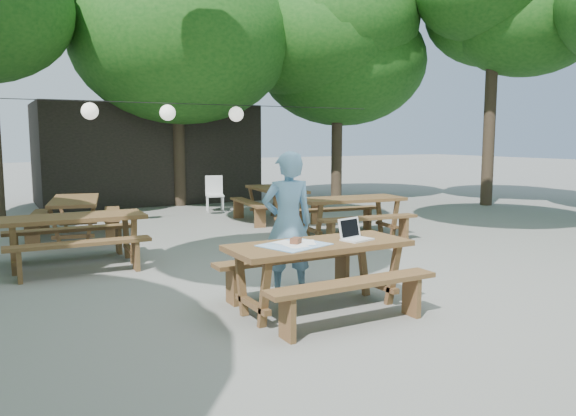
% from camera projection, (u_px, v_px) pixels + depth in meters
% --- Properties ---
extents(ground, '(80.00, 80.00, 0.00)m').
position_uv_depth(ground, '(325.00, 284.00, 7.22)').
color(ground, slate).
rests_on(ground, ground).
extents(pavilion, '(6.00, 3.00, 2.80)m').
position_uv_depth(pavilion, '(147.00, 153.00, 16.41)').
color(pavilion, black).
rests_on(pavilion, ground).
extents(main_picnic_table, '(2.00, 1.58, 0.75)m').
position_uv_depth(main_picnic_table, '(319.00, 275.00, 6.11)').
color(main_picnic_table, '#513C1C').
rests_on(main_picnic_table, ground).
extents(picnic_table_nw, '(2.02, 1.63, 0.75)m').
position_uv_depth(picnic_table_nw, '(74.00, 240.00, 8.18)').
color(picnic_table_nw, '#513C1C').
rests_on(picnic_table_nw, ground).
extents(picnic_table_ne, '(2.07, 1.78, 0.75)m').
position_uv_depth(picnic_table_ne, '(351.00, 217.00, 10.59)').
color(picnic_table_ne, '#513C1C').
rests_on(picnic_table_ne, ground).
extents(picnic_table_far_w, '(1.93, 2.18, 0.75)m').
position_uv_depth(picnic_table_far_w, '(75.00, 218.00, 10.38)').
color(picnic_table_far_w, '#513C1C').
rests_on(picnic_table_far_w, ground).
extents(picnic_table_far_e, '(1.78, 2.08, 0.75)m').
position_uv_depth(picnic_table_far_e, '(276.00, 204.00, 12.59)').
color(picnic_table_far_e, '#513C1C').
rests_on(picnic_table_far_e, ground).
extents(woman, '(0.70, 0.53, 1.72)m').
position_uv_depth(woman, '(288.00, 224.00, 6.68)').
color(woman, '#75AAD5').
rests_on(woman, ground).
extents(plastic_chair, '(0.54, 0.54, 0.90)m').
position_uv_depth(plastic_chair, '(215.00, 201.00, 14.28)').
color(plastic_chair, white).
rests_on(plastic_chair, ground).
extents(laptop, '(0.38, 0.33, 0.24)m').
position_uv_depth(laptop, '(354.00, 234.00, 6.23)').
color(laptop, white).
rests_on(laptop, main_picnic_table).
extents(tabletop_clutter, '(0.79, 0.72, 0.08)m').
position_uv_depth(tabletop_clutter, '(295.00, 244.00, 5.93)').
color(tabletop_clutter, '#3880C1').
rests_on(tabletop_clutter, main_picnic_table).
extents(paper_lanterns, '(9.00, 0.34, 0.38)m').
position_uv_depth(paper_lanterns, '(168.00, 113.00, 12.04)').
color(paper_lanterns, black).
rests_on(paper_lanterns, ground).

